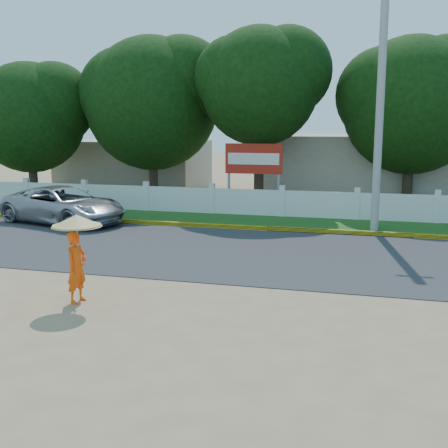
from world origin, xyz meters
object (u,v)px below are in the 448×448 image
at_px(vehicle, 64,205).
at_px(billboard, 254,162).
at_px(monk_with_parasol, 77,246).
at_px(utility_pole, 380,101).

xyz_separation_m(vehicle, billboard, (6.42, 4.80, 1.43)).
height_order(vehicle, billboard, billboard).
bearing_deg(monk_with_parasol, utility_pole, 58.74).
bearing_deg(vehicle, utility_pole, -65.47).
relative_size(monk_with_parasol, billboard, 0.65).
relative_size(vehicle, monk_with_parasol, 2.67).
height_order(vehicle, monk_with_parasol, monk_with_parasol).
distance_m(vehicle, billboard, 8.14).
height_order(utility_pole, monk_with_parasol, utility_pole).
bearing_deg(billboard, vehicle, -143.22).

